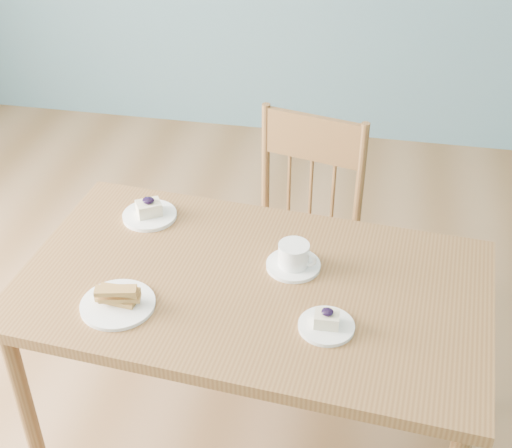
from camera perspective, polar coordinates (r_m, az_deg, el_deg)
name	(u,v)px	position (r m, az deg, el deg)	size (l,w,h in m)	color
room	(255,113)	(1.45, -0.08, 8.89)	(5.01, 5.01, 2.71)	#9A6F48
dining_table	(253,301)	(2.05, -0.27, -6.15)	(1.37, 0.85, 0.70)	brown
dining_chair	(297,235)	(2.61, 3.29, -0.91)	(0.48, 0.47, 0.89)	brown
cheesecake_plate_near	(327,323)	(1.87, 5.67, -7.90)	(0.15, 0.15, 0.06)	white
cheesecake_plate_far	(149,212)	(2.28, -8.53, 0.93)	(0.17, 0.17, 0.07)	white
coffee_cup	(294,258)	(2.04, 3.06, -2.71)	(0.16, 0.16, 0.08)	white
biscotti_plate	(117,300)	(1.95, -11.04, -6.02)	(0.20, 0.20, 0.07)	white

